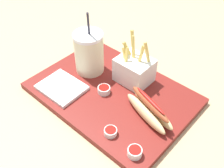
% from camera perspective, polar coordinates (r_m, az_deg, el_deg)
% --- Properties ---
extents(ground_plane, '(2.40, 2.40, 0.02)m').
position_cam_1_polar(ground_plane, '(0.87, 0.00, -2.91)').
color(ground_plane, tan).
extents(food_tray, '(0.49, 0.35, 0.02)m').
position_cam_1_polar(food_tray, '(0.86, 0.00, -1.97)').
color(food_tray, maroon).
rests_on(food_tray, ground_plane).
extents(soda_cup, '(0.10, 0.10, 0.22)m').
position_cam_1_polar(soda_cup, '(0.89, -4.89, 6.67)').
color(soda_cup, beige).
rests_on(soda_cup, food_tray).
extents(fries_basket, '(0.11, 0.09, 0.16)m').
position_cam_1_polar(fries_basket, '(0.86, 4.74, 3.04)').
color(fries_basket, white).
rests_on(fries_basket, food_tray).
extents(hot_dog_1, '(0.18, 0.10, 0.07)m').
position_cam_1_polar(hot_dog_1, '(0.77, 7.88, -5.34)').
color(hot_dog_1, '#E5C689').
rests_on(hot_dog_1, food_tray).
extents(ketchup_cup_1, '(0.04, 0.04, 0.02)m').
position_cam_1_polar(ketchup_cup_1, '(0.69, 4.84, -14.14)').
color(ketchup_cup_1, white).
rests_on(ketchup_cup_1, food_tray).
extents(ketchup_cup_2, '(0.04, 0.04, 0.02)m').
position_cam_1_polar(ketchup_cup_2, '(0.84, -1.72, -1.18)').
color(ketchup_cup_2, white).
rests_on(ketchup_cup_2, food_tray).
extents(ketchup_cup_3, '(0.04, 0.04, 0.02)m').
position_cam_1_polar(ketchup_cup_3, '(0.73, -0.31, -10.03)').
color(ketchup_cup_3, white).
rests_on(ketchup_cup_3, food_tray).
extents(napkin_stack, '(0.14, 0.12, 0.01)m').
position_cam_1_polar(napkin_stack, '(0.87, -10.61, -0.71)').
color(napkin_stack, white).
rests_on(napkin_stack, food_tray).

